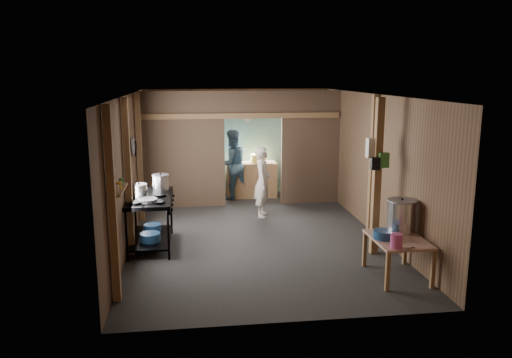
{
  "coord_description": "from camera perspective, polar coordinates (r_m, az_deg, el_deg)",
  "views": [
    {
      "loc": [
        -1.17,
        -9.09,
        2.97
      ],
      "look_at": [
        0.0,
        -0.2,
        1.1
      ],
      "focal_mm": 35.59,
      "sensor_mm": 36.0,
      "label": 1
    }
  ],
  "objects": [
    {
      "name": "stock_pot",
      "position": [
        8.05,
        16.02,
        -4.05
      ],
      "size": [
        0.51,
        0.51,
        0.52
      ],
      "primitive_type": null,
      "rotation": [
        0.0,
        0.0,
        0.16
      ],
      "color": "silver",
      "rests_on": "prep_table"
    },
    {
      "name": "prep_table",
      "position": [
        7.87,
        15.57,
        -8.49
      ],
      "size": [
        0.74,
        1.01,
        0.6
      ],
      "primitive_type": null,
      "color": "tan",
      "rests_on": "floor"
    },
    {
      "name": "worker_back",
      "position": [
        12.15,
        -2.72,
        1.67
      ],
      "size": [
        1.0,
        0.9,
        1.68
      ],
      "primitive_type": "imported",
      "rotation": [
        0.0,
        0.0,
        3.53
      ],
      "color": "slate",
      "rests_on": "floor"
    },
    {
      "name": "pink_bucket",
      "position": [
        7.33,
        15.49,
        -6.71
      ],
      "size": [
        0.21,
        0.21,
        0.2
      ],
      "primitive_type": "cylinder",
      "rotation": [
        0.0,
        0.0,
        -0.33
      ],
      "color": "#BD4882",
      "rests_on": "prep_table"
    },
    {
      "name": "partition_header",
      "position": [
        11.4,
        -0.33,
        8.41
      ],
      "size": [
        1.3,
        0.1,
        0.6
      ],
      "primitive_type": "cube",
      "color": "brown",
      "rests_on": "wall_back"
    },
    {
      "name": "blue_tub_back",
      "position": [
        9.4,
        -11.55,
        -5.37
      ],
      "size": [
        0.31,
        0.31,
        0.12
      ],
      "primitive_type": "cylinder",
      "color": "navy",
      "rests_on": "gas_range"
    },
    {
      "name": "yellow_tub",
      "position": [
        12.31,
        0.25,
        2.34
      ],
      "size": [
        0.36,
        0.36,
        0.2
      ],
      "primitive_type": "cylinder",
      "color": "gold",
      "rests_on": "back_counter"
    },
    {
      "name": "knife",
      "position": [
        7.32,
        16.59,
        -7.58
      ],
      "size": [
        0.29,
        0.16,
        0.01
      ],
      "primitive_type": "cube",
      "rotation": [
        0.0,
        0.0,
        0.42
      ],
      "color": "silver",
      "rests_on": "prep_table"
    },
    {
      "name": "partition_left",
      "position": [
        11.41,
        -8.2,
        3.24
      ],
      "size": [
        1.85,
        0.1,
        2.6
      ],
      "primitive_type": "cube",
      "color": "brown",
      "rests_on": "floor"
    },
    {
      "name": "wall_front",
      "position": [
        5.95,
        4.15,
        -4.54
      ],
      "size": [
        4.5,
        0.0,
        2.6
      ],
      "primitive_type": "cube",
      "color": "brown",
      "rests_on": "ground"
    },
    {
      "name": "cross_beam",
      "position": [
        11.34,
        -1.56,
        7.12
      ],
      "size": [
        4.4,
        0.12,
        0.12
      ],
      "primitive_type": "cube",
      "color": "#9D754C",
      "rests_on": "wall_left"
    },
    {
      "name": "wall_right",
      "position": [
        9.85,
        12.94,
        1.72
      ],
      "size": [
        0.0,
        7.0,
        2.6
      ],
      "primitive_type": "cube",
      "color": "brown",
      "rests_on": "ground"
    },
    {
      "name": "bag_green",
      "position": [
        8.43,
        14.11,
        2.08
      ],
      "size": [
        0.16,
        0.12,
        0.24
      ],
      "primitive_type": "cube",
      "color": "#398134",
      "rests_on": "post_free"
    },
    {
      "name": "wall_back",
      "position": [
        12.75,
        -2.17,
        4.24
      ],
      "size": [
        4.5,
        0.0,
        2.6
      ],
      "primitive_type": "cube",
      "color": "brown",
      "rests_on": "ground"
    },
    {
      "name": "post_left_a",
      "position": [
        6.77,
        -15.86,
        -2.93
      ],
      "size": [
        0.1,
        0.12,
        2.6
      ],
      "primitive_type": "cube",
      "color": "#9D754C",
      "rests_on": "floor"
    },
    {
      "name": "blue_tub_front",
      "position": [
        8.84,
        -11.81,
        -6.41
      ],
      "size": [
        0.35,
        0.35,
        0.14
      ],
      "primitive_type": "cylinder",
      "color": "navy",
      "rests_on": "gas_range"
    },
    {
      "name": "stove_pot_large",
      "position": [
        9.31,
        -10.66,
        -0.42
      ],
      "size": [
        0.33,
        0.33,
        0.31
      ],
      "primitive_type": null,
      "rotation": [
        0.0,
        0.0,
        -0.13
      ],
      "color": "silver",
      "rests_on": "gas_range"
    },
    {
      "name": "gas_range",
      "position": [
        9.0,
        -11.76,
        -4.72
      ],
      "size": [
        0.79,
        1.53,
        0.9
      ],
      "primitive_type": null,
      "color": "black",
      "rests_on": "floor"
    },
    {
      "name": "post_free",
      "position": [
        8.52,
        13.43,
        0.15
      ],
      "size": [
        0.12,
        0.12,
        2.6
      ],
      "primitive_type": "cube",
      "color": "#9D754C",
      "rests_on": "floor"
    },
    {
      "name": "turquoise_panel",
      "position": [
        12.7,
        -2.14,
        3.98
      ],
      "size": [
        4.4,
        0.06,
        2.5
      ],
      "primitive_type": "cube",
      "color": "#7AACAA",
      "rests_on": "wall_back"
    },
    {
      "name": "jar_green",
      "position": [
        7.43,
        -14.93,
        -0.3
      ],
      "size": [
        0.06,
        0.06,
        0.1
      ],
      "primitive_type": "cylinder",
      "color": "#398134",
      "rests_on": "wall_shelf"
    },
    {
      "name": "jar_yellow",
      "position": [
        7.21,
        -15.14,
        -0.66
      ],
      "size": [
        0.08,
        0.08,
        0.1
      ],
      "primitive_type": "cylinder",
      "color": "gold",
      "rests_on": "wall_shelf"
    },
    {
      "name": "post_right",
      "position": [
        9.64,
        12.96,
        1.51
      ],
      "size": [
        0.1,
        0.12,
        2.6
      ],
      "primitive_type": "cube",
      "color": "#9D754C",
      "rests_on": "floor"
    },
    {
      "name": "wall_shelf",
      "position": [
        7.23,
        -15.12,
        -1.17
      ],
      "size": [
        0.14,
        0.8,
        0.03
      ],
      "primitive_type": "cube",
      "color": "#9D754C",
      "rests_on": "wall_left"
    },
    {
      "name": "back_counter",
      "position": [
        12.39,
        -0.52,
        -0.08
      ],
      "size": [
        1.2,
        0.5,
        0.85
      ],
      "primitive_type": "cube",
      "color": "#9D754C",
      "rests_on": "floor"
    },
    {
      "name": "pan_lid_small",
      "position": [
        10.04,
        -13.39,
        3.33
      ],
      "size": [
        0.03,
        0.3,
        0.3
      ],
      "primitive_type": "cylinder",
      "rotation": [
        0.0,
        1.57,
        0.0
      ],
      "color": "black",
      "rests_on": "wall_left"
    },
    {
      "name": "post_left_c",
      "position": [
        10.47,
        -12.94,
        2.3
      ],
      "size": [
        0.1,
        0.12,
        2.6
      ],
      "primitive_type": "cube",
      "color": "#9D754C",
      "rests_on": "floor"
    },
    {
      "name": "bag_black",
      "position": [
        8.37,
        13.25,
        1.71
      ],
      "size": [
        0.14,
        0.1,
        0.2
      ],
      "primitive_type": "cube",
      "color": "black",
      "rests_on": "post_free"
    },
    {
      "name": "frying_pan",
      "position": [
        8.51,
        -12.07,
        -2.35
      ],
      "size": [
        0.44,
        0.6,
        0.07
      ],
      "primitive_type": null,
      "rotation": [
        0.0,
        0.0,
        0.24
      ],
      "color": "gray",
      "rests_on": "gas_range"
    },
    {
      "name": "wash_basin",
      "position": [
        7.7,
        14.2,
        -6.06
      ],
      "size": [
        0.34,
        0.34,
        0.12
      ],
      "primitive_type": "cylinder",
      "rotation": [
        0.0,
        0.0,
        0.06
      ],
      "color": "navy",
      "rests_on": "prep_table"
    },
    {
      "name": "wall_left",
      "position": [
        9.3,
        -14.04,
        1.09
      ],
      "size": [
        0.0,
        7.0,
        2.6
      ],
      "primitive_type": "cube",
      "color": "brown",
      "rests_on": "ground"
    },
    {
      "name": "cook",
      "position": [
        10.63,
        0.76,
        -0.29
      ],
      "size": [
        0.48,
        0.62,
        1.5
      ],
      "primitive_type": "imported",
      "rotation": [
        0.0,
        0.0,
        1.33
      ],
      "color": "silver",
      "rests_on": "floor"
    },
    {
      "name": "wall_clock",
      "position": [
        12.61,
        -1.01,
        6.91
      ],
      "size": [
        0.2,
        0.03,
        0.2
      ],
      "primitive_type": "cylinder",
      "rotation": [
        1.57,
        0.0,
        0.0
      ],
      "color": "beige",
      "rests_on": "wall_back"
    },
    {
      "name": "ceiling",
      "position": [
        9.17,
        -0.16,
        9.47
      ],
      "size": [
        4.5,
        7.0,
        0.0
      ],
      "primitive_type": "cube",
      "color": "#322E2B",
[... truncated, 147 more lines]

